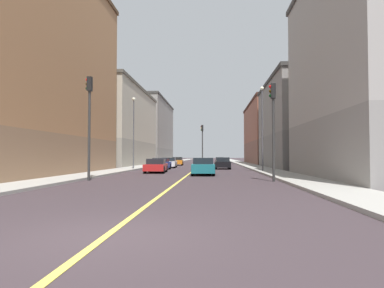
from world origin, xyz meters
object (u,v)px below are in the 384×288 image
building_left_far (278,133)px  car_blue (161,164)px  street_lamp_right_near (134,126)px  car_orange (177,161)px  building_right_midblock (109,127)px  car_black (222,163)px  building_left_mid (311,124)px  traffic_light_right_near (89,114)px  building_right_corner (1,59)px  building_right_distant (144,132)px  car_red (156,166)px  street_lamp_left_near (262,120)px  car_white (169,163)px  traffic_light_left_near (273,118)px  car_maroon (220,160)px  car_teal (203,167)px  traffic_light_median_far (202,139)px

building_left_far → car_blue: 32.36m
street_lamp_right_near → car_orange: bearing=79.7°
building_right_midblock → car_black: 21.39m
building_left_mid → traffic_light_right_near: building_left_mid is taller
building_right_corner → building_right_distant: size_ratio=1.00×
car_blue → car_red: bearing=-85.0°
street_lamp_left_near → car_orange: size_ratio=1.79×
building_right_distant → car_white: bearing=-73.0°
car_red → car_white: bearing=92.2°
traffic_light_left_near → car_maroon: 55.08m
car_red → building_left_far: bearing=62.4°
traffic_light_right_near → car_teal: 10.18m
car_red → car_black: 10.71m
building_right_midblock → street_lamp_left_near: 27.83m
building_right_distant → car_maroon: bearing=-3.6°
car_red → traffic_light_median_far: bearing=79.3°
building_left_far → street_lamp_right_near: size_ratio=2.98×
building_left_mid → traffic_light_median_far: (-13.62, 7.48, -1.49)m
car_teal → car_blue: 10.63m
building_left_mid → traffic_light_left_near: size_ratio=2.95×
traffic_light_median_far → street_lamp_right_near: size_ratio=0.77×
traffic_light_left_near → car_orange: 33.90m
building_right_corner → car_maroon: building_right_corner is taller
building_left_far → car_red: size_ratio=5.56×
building_left_far → building_right_midblock: bearing=-156.1°
street_lamp_left_near → building_left_far: bearing=76.7°
building_right_distant → car_black: 41.83m
building_right_distant → car_red: size_ratio=6.02×
car_red → car_black: size_ratio=1.07×
building_left_mid → traffic_light_right_near: bearing=-133.0°
building_left_far → traffic_light_right_near: size_ratio=3.57×
building_right_midblock → traffic_light_right_near: size_ratio=3.60×
building_right_corner → car_black: (17.14, 14.74, -8.26)m
car_teal → car_blue: car_teal is taller
building_right_corner → building_left_mid: bearing=31.9°
traffic_light_median_far → car_maroon: 26.65m
building_right_distant → car_white: 36.14m
car_orange → car_black: car_black is taller
building_right_distant → car_red: building_right_distant is taller
car_teal → car_orange: bearing=100.7°
building_left_far → traffic_light_right_near: 46.94m
street_lamp_right_near → car_teal: street_lamp_right_near is taller
traffic_light_median_far → traffic_light_left_near: bearing=-79.6°
traffic_light_median_far → car_maroon: traffic_light_median_far is taller
building_left_mid → car_teal: building_left_mid is taller
traffic_light_right_near → car_orange: (2.05, 32.43, -3.55)m
street_lamp_left_near → car_blue: bearing=157.0°
traffic_light_median_far → car_black: (2.68, -10.24, -3.25)m
traffic_light_left_near → street_lamp_left_near: 11.65m
building_right_midblock → street_lamp_right_near: (7.33, -14.37, -1.11)m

